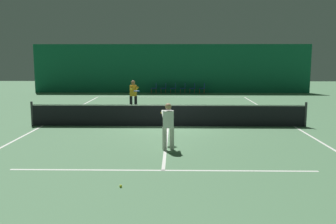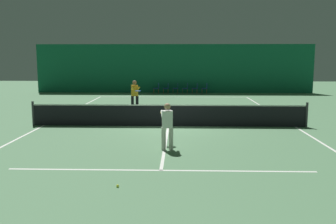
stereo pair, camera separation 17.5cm
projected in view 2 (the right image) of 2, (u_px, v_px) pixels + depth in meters
ground_plane at (168, 126)px, 16.31m from camera, size 60.00×60.00×0.00m
backdrop_curtain at (174, 69)px, 31.08m from camera, size 23.00×0.12×4.02m
court_line_baseline_far at (173, 97)px, 28.08m from camera, size 11.00×0.10×0.00m
court_line_service_far at (172, 107)px, 22.64m from camera, size 8.25×0.10×0.00m
court_line_service_near at (161, 170)px, 9.99m from camera, size 8.25×0.10×0.00m
court_line_sideline_left at (44, 125)px, 16.49m from camera, size 0.10×23.80×0.00m
court_line_sideline_right at (296, 127)px, 16.14m from camera, size 0.10×23.80×0.00m
court_line_centre at (168, 126)px, 16.31m from camera, size 0.10×12.80×0.00m
tennis_net at (168, 115)px, 16.24m from camera, size 12.00×0.10×1.07m
player_near at (167, 123)px, 12.09m from camera, size 0.50×1.32×1.53m
player_far at (135, 93)px, 20.82m from camera, size 0.74×1.41×1.70m
courtside_chair_0 at (157, 87)px, 30.81m from camera, size 0.44×0.44×0.84m
courtside_chair_1 at (167, 87)px, 30.78m from camera, size 0.44×0.44×0.84m
courtside_chair_2 at (176, 87)px, 30.76m from camera, size 0.44×0.44×0.84m
courtside_chair_3 at (186, 88)px, 30.73m from camera, size 0.44×0.44×0.84m
courtside_chair_4 at (196, 88)px, 30.71m from camera, size 0.44×0.44×0.84m
courtside_chair_5 at (205, 88)px, 30.68m from camera, size 0.44×0.44×0.84m
tennis_ball at (118, 186)px, 8.69m from camera, size 0.07×0.07×0.07m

